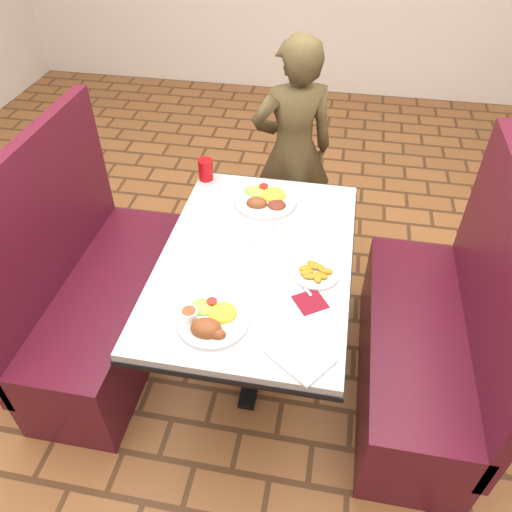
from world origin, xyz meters
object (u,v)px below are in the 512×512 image
(dining_table, at_px, (256,272))
(booth_bench_left, at_px, (99,299))
(diner_person, at_px, (292,151))
(plantain_plate, at_px, (315,273))
(far_dinner_plate, at_px, (266,197))
(booth_bench_right, at_px, (428,346))
(red_tumbler, at_px, (206,169))
(near_dinner_plate, at_px, (211,317))

(dining_table, distance_m, booth_bench_left, 0.86)
(diner_person, relative_size, plantain_plate, 7.07)
(booth_bench_left, xyz_separation_m, far_dinner_plate, (0.77, 0.40, 0.45))
(booth_bench_right, height_order, red_tumbler, booth_bench_right)
(diner_person, height_order, near_dinner_plate, diner_person)
(dining_table, relative_size, red_tumbler, 10.97)
(plantain_plate, bearing_deg, booth_bench_right, 7.21)
(near_dinner_plate, xyz_separation_m, red_tumbler, (-0.27, 0.93, 0.03))
(booth_bench_right, relative_size, diner_person, 0.90)
(booth_bench_left, relative_size, near_dinner_plate, 4.50)
(dining_table, distance_m, booth_bench_right, 0.86)
(dining_table, relative_size, diner_person, 0.90)
(booth_bench_right, bearing_deg, red_tumbler, 154.97)
(diner_person, bearing_deg, plantain_plate, 80.50)
(plantain_plate, bearing_deg, booth_bench_left, 176.29)
(dining_table, bearing_deg, near_dinner_plate, -103.49)
(booth_bench_left, relative_size, diner_person, 0.90)
(booth_bench_right, bearing_deg, dining_table, 180.00)
(booth_bench_left, bearing_deg, plantain_plate, -3.71)
(far_dinner_plate, xyz_separation_m, plantain_plate, (0.28, -0.47, -0.02))
(far_dinner_plate, bearing_deg, dining_table, -86.16)
(dining_table, xyz_separation_m, near_dinner_plate, (-0.09, -0.39, 0.13))
(dining_table, xyz_separation_m, far_dinner_plate, (-0.03, 0.40, 0.12))
(dining_table, xyz_separation_m, booth_bench_left, (-0.80, 0.00, -0.32))
(far_dinner_plate, relative_size, plantain_plate, 1.58)
(near_dinner_plate, distance_m, red_tumbler, 0.97)
(booth_bench_right, height_order, far_dinner_plate, booth_bench_right)
(far_dinner_plate, bearing_deg, plantain_plate, -58.74)
(near_dinner_plate, bearing_deg, diner_person, 85.24)
(booth_bench_left, xyz_separation_m, red_tumbler, (0.44, 0.54, 0.48))
(red_tumbler, bearing_deg, booth_bench_right, -25.03)
(red_tumbler, bearing_deg, dining_table, -56.35)
(booth_bench_left, bearing_deg, far_dinner_plate, 27.39)
(far_dinner_plate, xyz_separation_m, red_tumbler, (-0.33, 0.14, 0.03))
(far_dinner_plate, bearing_deg, booth_bench_right, -25.85)
(near_dinner_plate, height_order, red_tumbler, red_tumbler)
(near_dinner_plate, bearing_deg, far_dinner_plate, 85.14)
(dining_table, relative_size, near_dinner_plate, 4.54)
(booth_bench_right, relative_size, far_dinner_plate, 4.01)
(dining_table, xyz_separation_m, diner_person, (0.02, 1.04, 0.02))
(dining_table, relative_size, far_dinner_plate, 4.05)
(dining_table, height_order, booth_bench_right, booth_bench_right)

